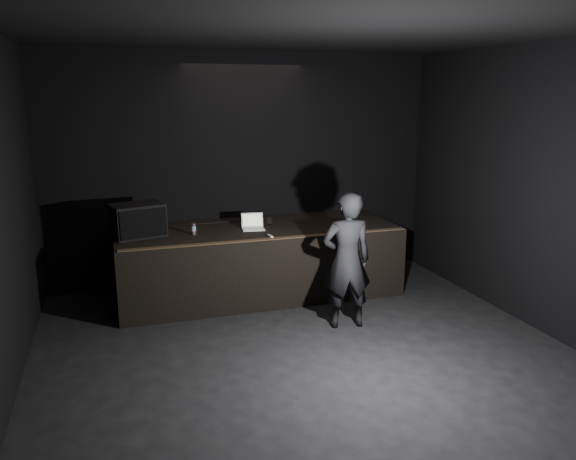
% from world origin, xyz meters
% --- Properties ---
extents(ground, '(7.00, 7.00, 0.00)m').
position_xyz_m(ground, '(0.00, 0.00, 0.00)').
color(ground, black).
rests_on(ground, ground).
extents(room_walls, '(6.10, 7.10, 3.52)m').
position_xyz_m(room_walls, '(0.00, 0.00, 2.02)').
color(room_walls, black).
rests_on(room_walls, ground).
extents(stage_riser, '(4.00, 1.50, 1.00)m').
position_xyz_m(stage_riser, '(0.00, 2.73, 0.50)').
color(stage_riser, black).
rests_on(stage_riser, ground).
extents(riser_lip, '(3.92, 0.10, 0.01)m').
position_xyz_m(riser_lip, '(0.00, 2.02, 1.01)').
color(riser_lip, brown).
rests_on(riser_lip, stage_riser).
extents(stage_monitor, '(0.77, 0.64, 0.45)m').
position_xyz_m(stage_monitor, '(-1.67, 2.71, 1.22)').
color(stage_monitor, black).
rests_on(stage_monitor, stage_riser).
extents(cable, '(0.85, 0.05, 0.02)m').
position_xyz_m(cable, '(-0.49, 3.17, 1.01)').
color(cable, black).
rests_on(cable, stage_riser).
extents(laptop, '(0.34, 0.31, 0.21)m').
position_xyz_m(laptop, '(-0.09, 2.67, 1.06)').
color(laptop, silver).
rests_on(laptop, stage_riser).
extents(beer_can, '(0.06, 0.06, 0.15)m').
position_xyz_m(beer_can, '(-0.94, 2.59, 1.08)').
color(beer_can, silver).
rests_on(beer_can, stage_riser).
extents(plastic_cup, '(0.09, 0.09, 0.11)m').
position_xyz_m(plastic_cup, '(0.21, 2.85, 1.05)').
color(plastic_cup, white).
rests_on(plastic_cup, stage_riser).
extents(wii_remote, '(0.05, 0.15, 0.03)m').
position_xyz_m(wii_remote, '(0.02, 2.12, 1.01)').
color(wii_remote, white).
rests_on(wii_remote, stage_riser).
extents(person, '(0.67, 0.48, 1.73)m').
position_xyz_m(person, '(0.75, 1.23, 0.86)').
color(person, black).
rests_on(person, ground).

